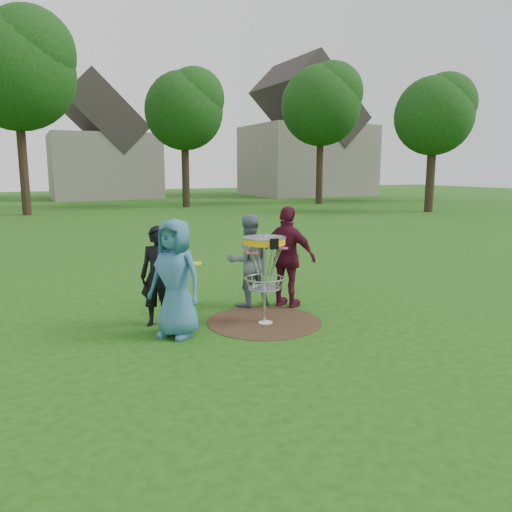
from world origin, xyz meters
name	(u,v)px	position (x,y,z in m)	size (l,w,h in m)	color
ground	(264,322)	(0.00, 0.00, 0.00)	(100.00, 100.00, 0.00)	#19470F
dirt_patch	(264,321)	(0.00, 0.00, 0.00)	(1.80, 1.80, 0.01)	#47331E
player_blue	(176,278)	(-1.43, -0.06, 0.84)	(0.83, 0.54, 1.69)	teal
player_black	(159,276)	(-1.51, 0.55, 0.76)	(0.56, 0.37, 1.53)	black
player_grey	(248,261)	(0.17, 0.97, 0.80)	(0.78, 0.61, 1.60)	slate
player_maroon	(288,257)	(0.75, 0.62, 0.87)	(1.02, 0.43, 1.75)	#501226
disc_on_grass	(265,323)	(-0.01, -0.08, 0.01)	(0.22, 0.22, 0.02)	silver
disc_golf_basket	(264,258)	(0.00, 0.00, 1.02)	(0.66, 0.67, 1.38)	#9EA0A5
held_discs	(229,257)	(-0.44, 0.38, 1.01)	(2.01, 0.97, 0.15)	#C2EE1A
tree_row	(92,92)	(0.44, 20.67, 6.21)	(51.20, 17.42, 9.90)	#38281C
house_row	(130,145)	(4.78, 33.07, 4.14)	(44.50, 10.65, 11.62)	gray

